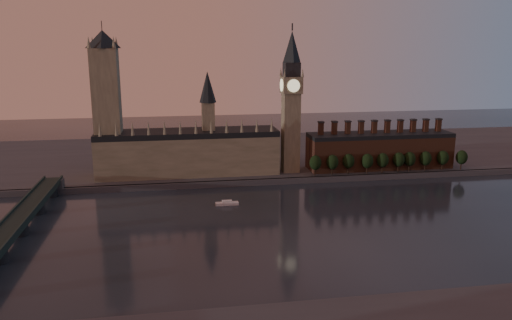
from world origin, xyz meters
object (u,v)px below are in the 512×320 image
at_px(victoria_tower, 107,100).
at_px(river_boat, 227,203).
at_px(big_ben, 291,101).
at_px(westminster_bridge, 7,236).

distance_m(victoria_tower, river_boat, 116.01).
distance_m(victoria_tower, big_ben, 130.12).
bearing_deg(big_ben, victoria_tower, 177.80).
bearing_deg(victoria_tower, westminster_bridge, -106.56).
height_order(victoria_tower, westminster_bridge, victoria_tower).
xyz_separation_m(victoria_tower, river_boat, (75.98, -65.73, -58.00)).
bearing_deg(river_boat, westminster_bridge, -155.43).
bearing_deg(westminster_bridge, victoria_tower, 73.44).
xyz_separation_m(victoria_tower, westminster_bridge, (-35.00, -117.70, -51.65)).
height_order(victoria_tower, river_boat, victoria_tower).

